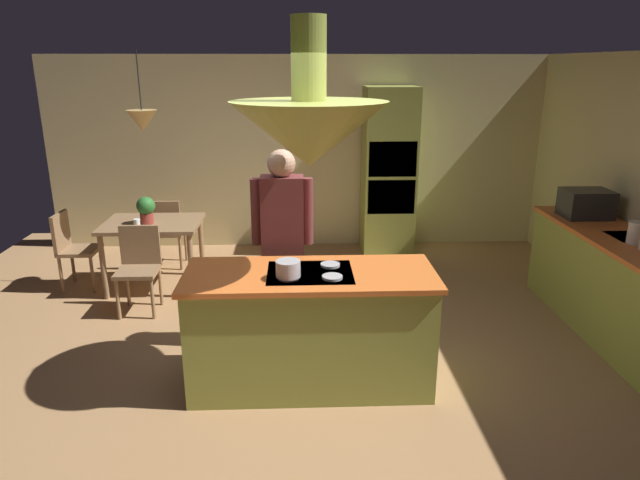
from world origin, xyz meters
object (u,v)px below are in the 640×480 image
object	(u,v)px
potted_plant_on_table	(146,209)
canister_tea	(636,233)
oven_tower	(388,172)
chair_facing_island	(139,263)
chair_by_back_wall	(166,228)
chair_at_corner	(72,245)
dining_table	(153,231)
cooking_pot_on_cooktop	(288,269)
cup_on_table	(137,223)
person_at_island	(283,236)
kitchen_island	(310,328)
microwave_on_counter	(586,204)

from	to	relation	value
potted_plant_on_table	canister_tea	xyz separation A→B (m)	(4.57, -1.44, 0.10)
oven_tower	chair_facing_island	world-z (taller)	oven_tower
chair_by_back_wall	chair_at_corner	bearing A→B (deg)	34.56
dining_table	cooking_pot_on_cooktop	xyz separation A→B (m)	(1.54, -2.23, 0.36)
chair_facing_island	potted_plant_on_table	size ratio (longest dim) A/B	2.90
cooking_pot_on_cooktop	cup_on_table	bearing A→B (deg)	129.07
canister_tea	chair_at_corner	bearing A→B (deg)	164.53
person_at_island	cooking_pot_on_cooktop	bearing A→B (deg)	-85.91
dining_table	cup_on_table	xyz separation A→B (m)	(-0.11, -0.20, 0.15)
oven_tower	cup_on_table	world-z (taller)	oven_tower
person_at_island	chair_by_back_wall	xyz separation A→B (m)	(-1.48, 2.07, -0.52)
kitchen_island	chair_by_back_wall	xyz separation A→B (m)	(-1.70, 2.72, 0.03)
canister_tea	chair_facing_island	bearing A→B (deg)	168.98
chair_by_back_wall	chair_at_corner	size ratio (longest dim) A/B	1.00
chair_facing_island	chair_at_corner	world-z (taller)	same
canister_tea	cooking_pot_on_cooktop	bearing A→B (deg)	-166.45
chair_by_back_wall	cup_on_table	distance (m)	0.88
dining_table	person_at_island	bearing A→B (deg)	-44.24
kitchen_island	canister_tea	size ratio (longest dim) A/B	9.87
cooking_pot_on_cooktop	kitchen_island	bearing A→B (deg)	39.09
dining_table	chair_facing_island	bearing A→B (deg)	-90.00
chair_at_corner	dining_table	bearing A→B (deg)	-90.00
dining_table	potted_plant_on_table	bearing A→B (deg)	-117.84
kitchen_island	person_at_island	bearing A→B (deg)	108.26
canister_tea	kitchen_island	bearing A→B (deg)	-168.21
dining_table	microwave_on_counter	xyz separation A→B (m)	(4.54, -0.62, 0.42)
oven_tower	person_at_island	world-z (taller)	oven_tower
dining_table	chair_at_corner	xyz separation A→B (m)	(-0.90, -0.00, -0.15)
chair_facing_island	cup_on_table	size ratio (longest dim) A/B	9.67
canister_tea	cooking_pot_on_cooktop	xyz separation A→B (m)	(-3.00, -0.72, -0.02)
dining_table	chair_at_corner	bearing A→B (deg)	-180.00
dining_table	chair_by_back_wall	distance (m)	0.64
chair_facing_island	cooking_pot_on_cooktop	xyz separation A→B (m)	(1.54, -1.61, 0.51)
chair_facing_island	potted_plant_on_table	xyz separation A→B (m)	(-0.03, 0.56, 0.42)
canister_tea	microwave_on_counter	size ratio (longest dim) A/B	0.42
chair_facing_island	canister_tea	bearing A→B (deg)	-11.02
kitchen_island	person_at_island	distance (m)	0.88
person_at_island	canister_tea	bearing A→B (deg)	-1.17
chair_by_back_wall	microwave_on_counter	size ratio (longest dim) A/B	1.89
chair_facing_island	microwave_on_counter	xyz separation A→B (m)	(4.54, 0.00, 0.57)
chair_at_corner	cooking_pot_on_cooktop	world-z (taller)	cooking_pot_on_cooktop
chair_at_corner	person_at_island	bearing A→B (deg)	-121.18
person_at_island	canister_tea	distance (m)	3.06
oven_tower	potted_plant_on_table	size ratio (longest dim) A/B	7.22
kitchen_island	cup_on_table	distance (m)	2.64
kitchen_island	dining_table	xyz separation A→B (m)	(-1.70, 2.10, 0.18)
cup_on_table	canister_tea	xyz separation A→B (m)	(4.65, -1.31, 0.23)
chair_facing_island	chair_by_back_wall	world-z (taller)	same
chair_at_corner	cup_on_table	world-z (taller)	chair_at_corner
canister_tea	microwave_on_counter	xyz separation A→B (m)	(0.00, 0.89, 0.04)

